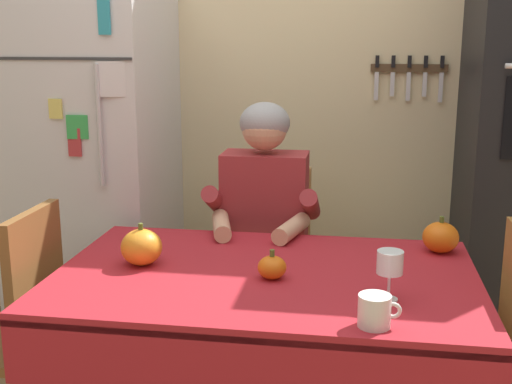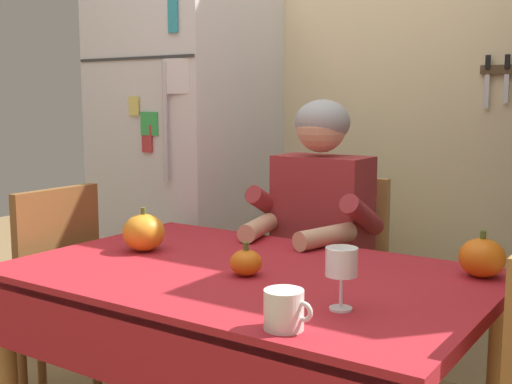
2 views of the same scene
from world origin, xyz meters
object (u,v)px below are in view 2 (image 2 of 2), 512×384
object	(u,v)px
seated_person	(314,234)
chair_left_side	(43,297)
dining_table	(244,299)
coffee_mug	(284,310)
wine_glass	(341,264)
pumpkin_medium	(144,232)
refrigerator	(187,171)
chair_behind_person	(335,280)
pumpkin_small	(482,258)
pumpkin_large	(246,263)

from	to	relation	value
seated_person	chair_left_side	distance (m)	1.05
dining_table	coffee_mug	distance (m)	0.51
wine_glass	pumpkin_medium	xyz separation A→B (m)	(-0.83, 0.19, -0.05)
dining_table	chair_left_side	xyz separation A→B (m)	(-0.90, -0.02, -0.14)
refrigerator	chair_behind_person	bearing A→B (deg)	-6.05
chair_behind_person	pumpkin_small	xyz separation A→B (m)	(0.69, -0.46, 0.28)
chair_left_side	wine_glass	distance (m)	1.35
seated_person	pumpkin_large	world-z (taller)	seated_person
dining_table	pumpkin_medium	bearing A→B (deg)	175.43
wine_glass	pumpkin_large	xyz separation A→B (m)	(-0.37, 0.13, -0.08)
chair_left_side	refrigerator	bearing A→B (deg)	93.10
chair_left_side	wine_glass	xyz separation A→B (m)	(1.30, -0.13, 0.34)
pumpkin_large	wine_glass	bearing A→B (deg)	-19.14
wine_glass	pumpkin_medium	distance (m)	0.85
chair_left_side	pumpkin_small	distance (m)	1.57
pumpkin_medium	pumpkin_large	bearing A→B (deg)	-7.85
refrigerator	chair_left_side	world-z (taller)	refrigerator
chair_behind_person	chair_left_side	xyz separation A→B (m)	(-0.80, -0.82, 0.00)
wine_glass	pumpkin_medium	bearing A→B (deg)	167.02
chair_left_side	pumpkin_large	bearing A→B (deg)	-0.32
chair_behind_person	refrigerator	bearing A→B (deg)	173.95
chair_behind_person	chair_left_side	size ratio (longest dim) A/B	1.00
dining_table	wine_glass	bearing A→B (deg)	-21.54
coffee_mug	pumpkin_small	distance (m)	0.72
dining_table	pumpkin_large	world-z (taller)	pumpkin_large
dining_table	pumpkin_large	xyz separation A→B (m)	(0.03, -0.03, 0.12)
dining_table	pumpkin_large	distance (m)	0.13
chair_left_side	pumpkin_medium	bearing A→B (deg)	7.09
chair_left_side	pumpkin_large	world-z (taller)	chair_left_side
dining_table	chair_left_side	world-z (taller)	chair_left_side
chair_behind_person	chair_left_side	bearing A→B (deg)	-134.58
pumpkin_large	pumpkin_medium	bearing A→B (deg)	172.15
refrigerator	pumpkin_small	size ratio (longest dim) A/B	13.40
pumpkin_medium	pumpkin_small	distance (m)	1.07
chair_behind_person	pumpkin_large	world-z (taller)	chair_behind_person
dining_table	coffee_mug	bearing A→B (deg)	-44.54
refrigerator	wine_glass	bearing A→B (deg)	-37.68
chair_left_side	coffee_mug	world-z (taller)	chair_left_side
coffee_mug	pumpkin_medium	bearing A→B (deg)	154.08
dining_table	coffee_mug	world-z (taller)	coffee_mug
seated_person	pumpkin_medium	bearing A→B (deg)	-120.51
chair_behind_person	seated_person	size ratio (longest dim) A/B	0.75
pumpkin_large	pumpkin_medium	size ratio (longest dim) A/B	0.66
coffee_mug	pumpkin_large	xyz separation A→B (m)	(-0.32, 0.32, -0.01)
chair_behind_person	chair_left_side	world-z (taller)	same
wine_glass	pumpkin_large	distance (m)	0.40
chair_behind_person	pumpkin_large	size ratio (longest dim) A/B	9.53
chair_behind_person	pumpkin_medium	distance (m)	0.88
pumpkin_medium	chair_left_side	bearing A→B (deg)	-172.91
coffee_mug	pumpkin_small	size ratio (longest dim) A/B	0.87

